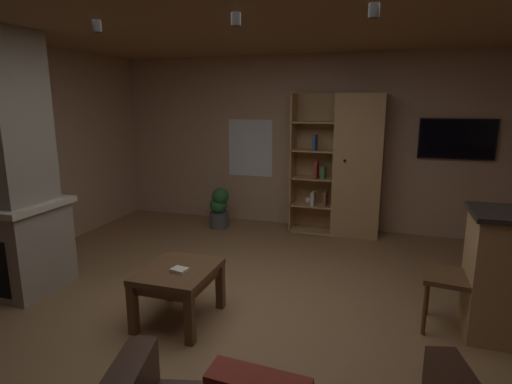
% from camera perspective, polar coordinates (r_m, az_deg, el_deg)
% --- Properties ---
extents(floor, '(5.92, 5.86, 0.02)m').
position_cam_1_polar(floor, '(3.88, -1.86, -16.73)').
color(floor, olive).
rests_on(floor, ground).
extents(wall_back, '(6.04, 0.06, 2.51)m').
position_cam_1_polar(wall_back, '(6.29, 7.11, 6.65)').
color(wall_back, tan).
rests_on(wall_back, ground).
extents(ceiling, '(5.92, 5.86, 0.02)m').
position_cam_1_polar(ceiling, '(3.45, -2.18, 23.18)').
color(ceiling, '#8E6B47').
extents(window_pane_back, '(0.70, 0.01, 0.87)m').
position_cam_1_polar(window_pane_back, '(6.49, -0.78, 6.01)').
color(window_pane_back, white).
extents(stone_fireplace, '(0.99, 0.81, 2.51)m').
position_cam_1_polar(stone_fireplace, '(4.75, -31.17, 1.58)').
color(stone_fireplace, gray).
rests_on(stone_fireplace, ground).
extents(bookshelf_cabinet, '(1.25, 0.41, 1.97)m').
position_cam_1_polar(bookshelf_cabinet, '(5.97, 12.86, 3.38)').
color(bookshelf_cabinet, tan).
rests_on(bookshelf_cabinet, ground).
extents(coffee_table, '(0.59, 0.70, 0.48)m').
position_cam_1_polar(coffee_table, '(3.71, -10.52, -11.51)').
color(coffee_table, brown).
rests_on(coffee_table, ground).
extents(table_book_0, '(0.15, 0.13, 0.03)m').
position_cam_1_polar(table_book_0, '(3.60, -10.39, -10.42)').
color(table_book_0, beige).
rests_on(table_book_0, coffee_table).
extents(dining_chair, '(0.47, 0.47, 0.92)m').
position_cam_1_polar(dining_chair, '(3.82, 26.51, -9.64)').
color(dining_chair, brown).
rests_on(dining_chair, ground).
extents(potted_floor_plant, '(0.30, 0.28, 0.61)m').
position_cam_1_polar(potted_floor_plant, '(6.28, -5.02, -2.13)').
color(potted_floor_plant, '#4C4C51').
rests_on(potted_floor_plant, ground).
extents(wall_mounted_tv, '(0.95, 0.06, 0.53)m').
position_cam_1_polar(wall_mounted_tv, '(6.17, 25.67, 6.52)').
color(wall_mounted_tv, black).
extents(track_light_spot_1, '(0.07, 0.07, 0.09)m').
position_cam_1_polar(track_light_spot_1, '(3.72, -20.87, 20.37)').
color(track_light_spot_1, black).
extents(track_light_spot_2, '(0.07, 0.07, 0.09)m').
position_cam_1_polar(track_light_spot_2, '(3.23, -2.75, 22.46)').
color(track_light_spot_2, black).
extents(track_light_spot_3, '(0.07, 0.07, 0.09)m').
position_cam_1_polar(track_light_spot_3, '(3.03, 15.78, 22.70)').
color(track_light_spot_3, black).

